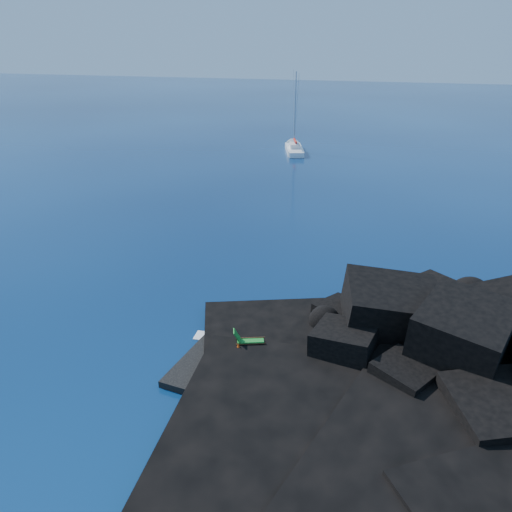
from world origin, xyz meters
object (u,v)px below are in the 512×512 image
at_px(deck_chair, 251,337).
at_px(sunbather, 290,358).
at_px(sailboat, 294,152).
at_px(marker_cone, 238,348).

xyz_separation_m(deck_chair, sunbather, (2.32, -0.65, -0.39)).
xyz_separation_m(sailboat, marker_cone, (9.48, -51.74, 0.60)).
bearing_deg(sailboat, sunbather, -94.99).
bearing_deg(deck_chair, sailboat, 79.83).
xyz_separation_m(sunbather, marker_cone, (-2.77, -0.01, 0.09)).
distance_m(sunbather, marker_cone, 2.77).
height_order(deck_chair, marker_cone, deck_chair).
bearing_deg(deck_chair, marker_cone, -144.89).
distance_m(sailboat, deck_chair, 52.04).
bearing_deg(sailboat, marker_cone, -97.92).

